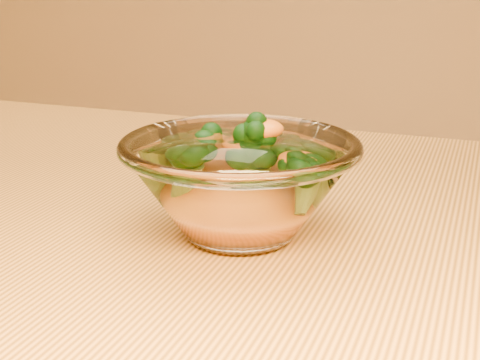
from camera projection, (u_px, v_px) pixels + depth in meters
name	position (u px, v px, depth m)	size (l,w,h in m)	color
table	(273.00, 359.00, 0.55)	(1.20, 0.80, 0.75)	gold
glass_bowl	(240.00, 185.00, 0.53)	(0.19, 0.19, 0.08)	white
cheese_sauce	(240.00, 206.00, 0.53)	(0.11, 0.11, 0.03)	#D85A12
broccoli_heap	(243.00, 162.00, 0.54)	(0.13, 0.09, 0.07)	black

